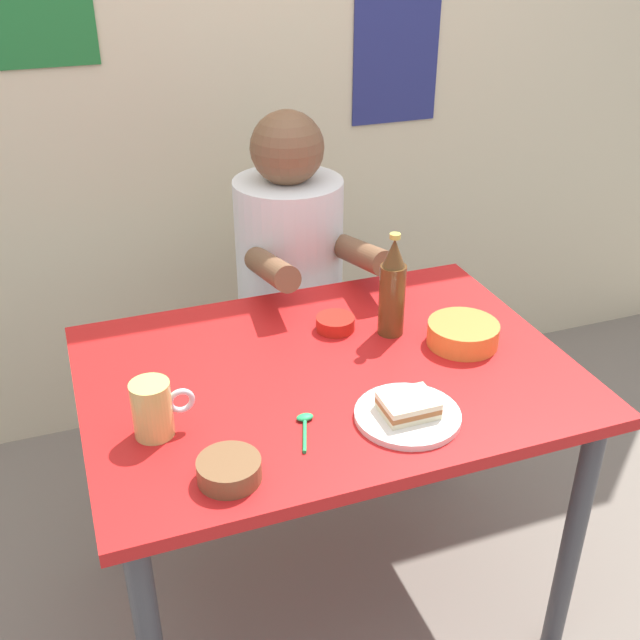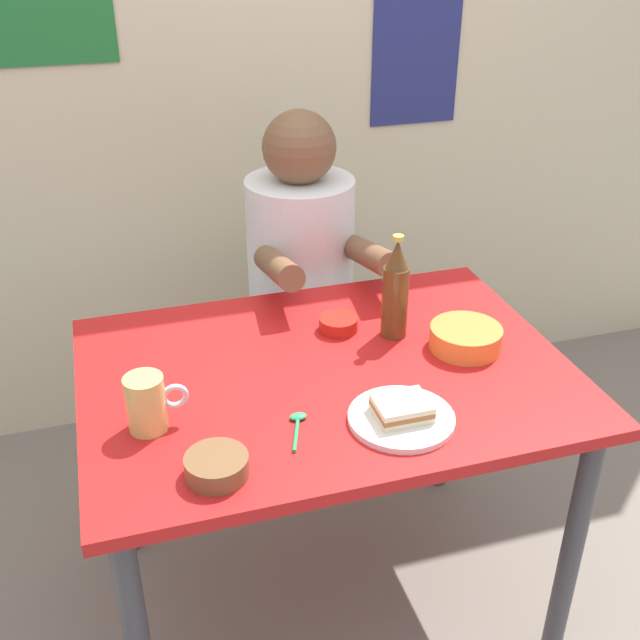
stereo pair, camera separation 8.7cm
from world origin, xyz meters
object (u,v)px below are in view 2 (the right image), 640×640
object	(u,v)px
person_seated	(302,247)
plate_orange	(401,418)
beer_bottle	(395,291)
dining_table	(326,402)
sandwich	(402,408)
stool	(302,364)
beer_mug	(147,403)
soup_bowl_orange	(466,337)

from	to	relation	value
person_seated	plate_orange	size ratio (longest dim) A/B	3.27
plate_orange	beer_bottle	size ratio (longest dim) A/B	0.84
dining_table	plate_orange	size ratio (longest dim) A/B	5.00
sandwich	beer_bottle	world-z (taller)	beer_bottle
stool	beer_mug	world-z (taller)	beer_mug
plate_orange	soup_bowl_orange	xyz separation A→B (m)	(0.25, 0.23, 0.02)
beer_bottle	soup_bowl_orange	size ratio (longest dim) A/B	1.54
beer_bottle	beer_mug	bearing A→B (deg)	-161.18
stool	plate_orange	distance (m)	0.95
stool	person_seated	world-z (taller)	person_seated
plate_orange	person_seated	bearing A→B (deg)	88.26
dining_table	sandwich	distance (m)	0.28
sandwich	soup_bowl_orange	bearing A→B (deg)	41.66
person_seated	beer_bottle	xyz separation A→B (m)	(0.09, -0.52, 0.09)
dining_table	person_seated	world-z (taller)	person_seated
beer_mug	soup_bowl_orange	size ratio (longest dim) A/B	0.74
dining_table	soup_bowl_orange	distance (m)	0.36
plate_orange	soup_bowl_orange	bearing A→B (deg)	41.66
stool	soup_bowl_orange	world-z (taller)	soup_bowl_orange
dining_table	beer_bottle	size ratio (longest dim) A/B	4.20
soup_bowl_orange	dining_table	bearing A→B (deg)	178.68
dining_table	person_seated	xyz separation A→B (m)	(0.11, 0.62, 0.12)
beer_bottle	sandwich	bearing A→B (deg)	-108.92
dining_table	beer_mug	xyz separation A→B (m)	(-0.41, -0.11, 0.15)
stool	sandwich	world-z (taller)	sandwich
person_seated	beer_mug	xyz separation A→B (m)	(-0.52, -0.73, 0.03)
plate_orange	sandwich	bearing A→B (deg)	90.00
sandwich	beer_mug	bearing A→B (deg)	165.64
dining_table	stool	distance (m)	0.71
person_seated	beer_bottle	size ratio (longest dim) A/B	2.75
beer_bottle	soup_bowl_orange	bearing A→B (deg)	-37.92
person_seated	plate_orange	xyz separation A→B (m)	(-0.03, -0.85, -0.02)
beer_bottle	stool	bearing A→B (deg)	99.51
sandwich	beer_mug	distance (m)	0.51
stool	person_seated	bearing A→B (deg)	-90.00
sandwich	soup_bowl_orange	distance (m)	0.34
dining_table	soup_bowl_orange	size ratio (longest dim) A/B	6.47
stool	plate_orange	bearing A→B (deg)	-91.71
stool	sandwich	size ratio (longest dim) A/B	4.09
sandwich	soup_bowl_orange	world-z (taller)	soup_bowl_orange
person_seated	soup_bowl_orange	bearing A→B (deg)	-70.02
beer_mug	soup_bowl_orange	distance (m)	0.76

